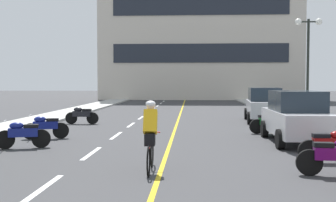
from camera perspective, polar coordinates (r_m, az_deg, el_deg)
name	(u,v)px	position (r m, az deg, el deg)	size (l,w,h in m)	color
ground_plane	(174,120)	(23.13, 0.83, -2.59)	(140.00, 140.00, 0.00)	#38383A
curb_left	(65,114)	(27.34, -14.16, -1.73)	(2.40, 72.00, 0.12)	#A8A8A3
curb_right	(290,115)	(26.82, 16.68, -1.84)	(2.40, 72.00, 0.12)	#A8A8A3
lane_dash_1	(43,188)	(8.81, -16.97, -11.50)	(0.14, 2.20, 0.01)	silver
lane_dash_2	(92,153)	(12.56, -10.60, -7.16)	(0.14, 2.20, 0.01)	silver
lane_dash_3	(116,136)	(16.42, -7.24, -4.80)	(0.14, 2.20, 0.01)	silver
lane_dash_4	(131,125)	(20.34, -5.18, -3.33)	(0.14, 2.20, 0.01)	silver
lane_dash_5	(141,118)	(24.29, -3.80, -2.34)	(0.14, 2.20, 0.01)	silver
lane_dash_6	(148,113)	(28.25, -2.80, -1.62)	(0.14, 2.20, 0.01)	silver
lane_dash_7	(153,109)	(32.22, -2.05, -1.08)	(0.14, 2.20, 0.01)	silver
lane_dash_8	(158,106)	(36.19, -1.46, -0.66)	(0.14, 2.20, 0.01)	silver
lane_dash_9	(161,103)	(40.17, -0.99, -0.32)	(0.14, 2.20, 0.01)	silver
lane_dash_10	(164,101)	(44.16, -0.60, -0.04)	(0.14, 2.20, 0.01)	silver
lane_dash_11	(166,100)	(48.15, -0.28, 0.19)	(0.14, 2.20, 0.01)	silver
centre_line_yellow	(180,115)	(26.10, 1.66, -1.98)	(0.12, 66.00, 0.01)	gold
office_building	(200,26)	(51.59, 4.41, 10.33)	(23.76, 8.36, 17.94)	beige
street_lamp_mid	(308,46)	(23.75, 18.94, 7.25)	(1.46, 0.36, 5.46)	black
parked_car_near	(296,117)	(15.02, 17.43, -2.10)	(1.92, 4.20, 1.82)	black
parked_car_mid	(264,105)	(22.35, 13.26, -0.50)	(2.18, 4.32, 1.82)	black
motorcycle_3	(335,156)	(10.07, 22.26, -7.07)	(1.70, 0.60, 0.92)	black
motorcycle_4	(331,145)	(11.70, 21.76, -5.70)	(1.70, 0.60, 0.92)	black
motorcycle_5	(23,134)	(13.95, -19.57, -4.33)	(1.65, 0.76, 0.92)	black
motorcycle_6	(45,126)	(15.98, -16.72, -3.41)	(1.67, 0.69, 0.92)	black
motorcycle_7	(270,122)	(17.38, 14.03, -2.88)	(1.70, 0.60, 0.92)	black
motorcycle_8	(82,115)	(21.06, -11.94, -1.89)	(1.70, 0.60, 0.92)	black
cyclist_rider	(150,134)	(9.79, -2.48, -4.68)	(0.42, 1.77, 1.71)	black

